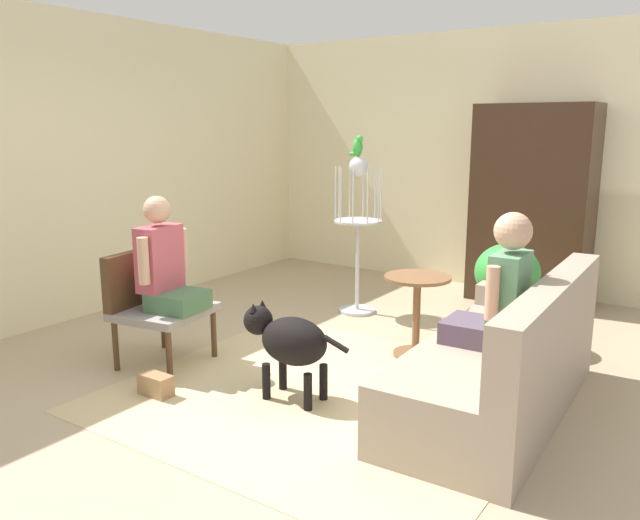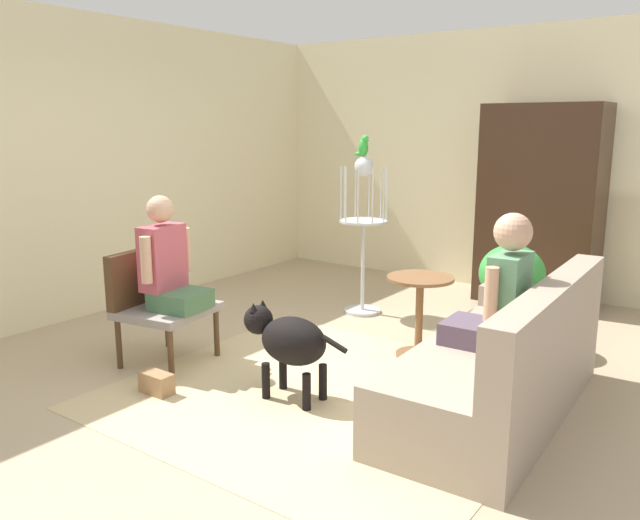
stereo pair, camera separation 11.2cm
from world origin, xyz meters
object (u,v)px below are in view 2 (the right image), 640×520
at_px(armchair, 155,296).
at_px(potted_plant, 511,280).
at_px(parrot, 363,146).
at_px(person_on_armchair, 168,263).
at_px(couch, 504,367).
at_px(person_on_couch, 500,294).
at_px(armoire_cabinet, 540,206).
at_px(dog, 289,340).
at_px(bird_cage_stand, 363,225).
at_px(handbag, 157,383).
at_px(round_end_table, 419,308).

bearing_deg(armchair, potted_plant, 41.78).
distance_m(armchair, parrot, 2.38).
xyz_separation_m(person_on_armchair, parrot, (0.46, 2.01, 0.82)).
xyz_separation_m(couch, person_on_armchair, (-2.38, -0.63, 0.47)).
height_order(person_on_couch, person_on_armchair, person_on_armchair).
distance_m(person_on_armchair, armoire_cabinet, 3.78).
bearing_deg(couch, armchair, -165.63).
bearing_deg(person_on_couch, dog, -154.07).
height_order(armchair, bird_cage_stand, bird_cage_stand).
relative_size(bird_cage_stand, potted_plant, 1.76).
bearing_deg(armoire_cabinet, armchair, -118.91).
bearing_deg(dog, couch, 25.99).
relative_size(dog, handbag, 3.32).
distance_m(dog, handbag, 0.97).
xyz_separation_m(person_on_couch, dog, (-1.20, -0.58, -0.38)).
height_order(bird_cage_stand, handbag, bird_cage_stand).
bearing_deg(bird_cage_stand, armoire_cabinet, 47.13).
height_order(parrot, handbag, parrot).
relative_size(couch, round_end_table, 3.15).
bearing_deg(parrot, bird_cage_stand, 0.00).
xyz_separation_m(armoire_cabinet, handbag, (-1.36, -3.82, -0.93)).
height_order(person_on_couch, armoire_cabinet, armoire_cabinet).
distance_m(armoire_cabinet, handbag, 4.16).
relative_size(bird_cage_stand, armoire_cabinet, 0.75).
height_order(armchair, handbag, armchair).
height_order(bird_cage_stand, parrot, parrot).
bearing_deg(potted_plant, person_on_armchair, -136.54).
xyz_separation_m(person_on_armchair, dog, (1.14, 0.02, -0.38)).
bearing_deg(potted_plant, couch, -71.84).
bearing_deg(bird_cage_stand, potted_plant, -5.13).
height_order(couch, armoire_cabinet, armoire_cabinet).
distance_m(armchair, person_on_armchair, 0.31).
bearing_deg(armchair, dog, 1.82).
bearing_deg(round_end_table, potted_plant, 52.87).
bearing_deg(handbag, dog, 31.63).
bearing_deg(handbag, round_end_table, 56.31).
xyz_separation_m(armchair, parrot, (0.60, 2.03, 1.10)).
bearing_deg(person_on_couch, armoire_cabinet, 102.55).
xyz_separation_m(person_on_couch, person_on_armchair, (-2.34, -0.60, -0.00)).
height_order(couch, parrot, parrot).
distance_m(parrot, potted_plant, 1.84).
distance_m(person_on_couch, potted_plant, 1.34).
bearing_deg(potted_plant, handbag, -124.68).
height_order(person_on_couch, bird_cage_stand, bird_cage_stand).
xyz_separation_m(armchair, round_end_table, (1.63, 1.24, -0.11)).
height_order(parrot, potted_plant, parrot).
relative_size(person_on_armchair, potted_plant, 0.99).
xyz_separation_m(armchair, dog, (1.28, 0.04, -0.10)).
height_order(round_end_table, armoire_cabinet, armoire_cabinet).
bearing_deg(person_on_armchair, handbag, -51.81).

